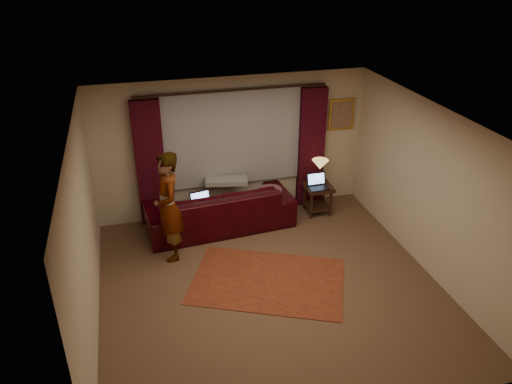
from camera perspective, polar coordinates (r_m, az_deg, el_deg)
floor at (r=7.68m, az=1.63°, el=-10.75°), size 5.00×5.00×0.01m
ceiling at (r=6.43m, az=1.93°, el=7.95°), size 5.00×5.00×0.02m
wall_back at (r=9.15m, az=-2.73°, el=5.17°), size 5.00×0.02×2.60m
wall_front at (r=5.07m, az=10.20°, el=-15.61°), size 5.00×0.02×2.60m
wall_left at (r=6.77m, az=-19.04°, el=-4.78°), size 0.02×5.00×2.60m
wall_right at (r=7.98m, az=19.24°, el=0.18°), size 0.02×5.00×2.60m
sheer_curtain at (r=9.03m, az=-2.67°, el=6.21°), size 2.50×0.05×1.80m
drape_left at (r=8.93m, az=-12.01°, el=3.17°), size 0.50×0.14×2.30m
drape_right at (r=9.51m, az=6.32°, el=5.10°), size 0.50×0.14×2.30m
curtain_rod at (r=8.71m, az=-2.72°, el=11.52°), size 0.04×0.04×3.40m
picture_frame at (r=9.61m, az=9.71°, el=8.74°), size 0.50×0.04×0.60m
sofa at (r=8.91m, az=-4.21°, el=-1.00°), size 2.70×1.34×1.05m
throw_blanket at (r=8.95m, az=-3.44°, el=2.89°), size 0.80×0.45×0.09m
clothing_pile at (r=9.02m, az=1.57°, el=0.14°), size 0.54×0.46×0.19m
laptop_sofa at (r=8.61m, az=-6.09°, el=-1.11°), size 0.44×0.46×0.27m
area_rug at (r=7.78m, az=1.37°, el=-10.10°), size 2.72×2.35×0.01m
end_table at (r=9.53m, az=7.06°, el=-0.81°), size 0.51×0.51×0.57m
tiffany_lamp at (r=9.36m, az=7.29°, el=2.28°), size 0.33×0.33×0.49m
laptop_table at (r=9.24m, az=7.19°, el=1.15°), size 0.37×0.40×0.26m
person at (r=7.99m, az=-9.98°, el=-1.70°), size 0.58×0.58×1.83m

